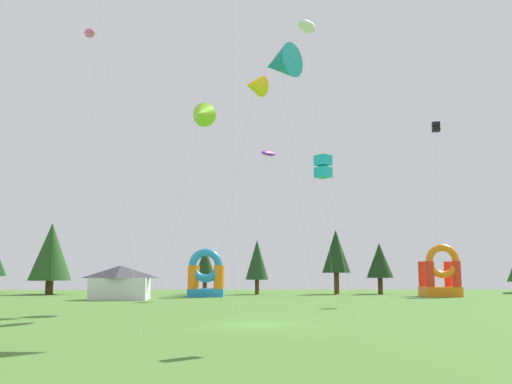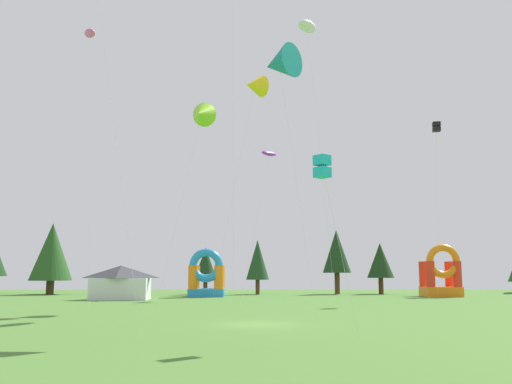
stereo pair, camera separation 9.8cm
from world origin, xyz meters
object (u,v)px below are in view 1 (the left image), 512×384
Objects in this scene: kite_cyan_box at (323,167)px; kite_teal_delta at (280,64)px; festival_tent at (120,283)px; inflatable_blue_arch at (206,279)px; kite_white_parafoil at (307,27)px; kite_purple_parafoil at (269,153)px; kite_lime_delta at (201,114)px; kite_yellow_delta at (254,86)px; kite_black_box at (436,127)px; inflatable_red_slide at (441,277)px; kite_pink_parafoil at (89,34)px.

kite_teal_delta is (-1.52, 5.69, 6.94)m from kite_cyan_box.
festival_tent is (-16.55, 35.00, -5.68)m from kite_cyan_box.
kite_white_parafoil is at bearing -62.27° from inflatable_blue_arch.
kite_purple_parafoil is 1.03× the size of kite_lime_delta.
kite_teal_delta is 15.51m from kite_lime_delta.
kite_yellow_delta is at bearing -35.65° from festival_tent.
kite_black_box is at bearing -23.41° from inflatable_blue_arch.
kite_lime_delta is 22.45m from festival_tent.
kite_yellow_delta is at bearing -161.05° from kite_black_box.
kite_white_parafoil is at bearing 16.74° from kite_lime_delta.
kite_white_parafoil is at bearing -148.59° from kite_black_box.
kite_lime_delta is at bearing 111.02° from kite_teal_delta.
kite_black_box is 26.02m from kite_lime_delta.
kite_black_box is (16.23, 31.53, 10.22)m from kite_cyan_box.
kite_white_parafoil is 3.17× the size of kite_cyan_box.
inflatable_red_slide is (22.13, 16.44, -17.56)m from kite_yellow_delta.
inflatable_red_slide is 27.55m from inflatable_blue_arch.
inflatable_red_slide is (3.23, 9.95, -15.44)m from kite_black_box.
kite_teal_delta is at bearing -120.37° from inflatable_red_slide.
kite_white_parafoil is at bearing -133.11° from inflatable_red_slide.
kite_purple_parafoil is at bearing 88.74° from kite_teal_delta.
kite_black_box reaches higher than festival_tent.
kite_teal_delta is 0.91× the size of kite_lime_delta.
inflatable_blue_arch is (-10.09, 19.20, -22.47)m from kite_white_parafoil.
kite_black_box is 30.75m from inflatable_blue_arch.
kite_purple_parafoil is at bearing 39.70° from kite_pink_parafoil.
kite_teal_delta is (1.15, -19.35, -5.41)m from kite_yellow_delta.
kite_purple_parafoil is 20.96m from kite_lime_delta.
kite_yellow_delta is at bearing 48.25° from kite_lime_delta.
kite_pink_parafoil is 1.41× the size of kite_black_box.
kite_pink_parafoil is 35.61m from kite_black_box.
kite_yellow_delta is at bearing 93.40° from kite_teal_delta.
kite_cyan_box is 1.31× the size of inflatable_red_slide.
kite_teal_delta is at bearing -62.85° from festival_tent.
kite_white_parafoil is 28.60m from kite_cyan_box.
kite_white_parafoil is at bearing -7.98° from kite_pink_parafoil.
kite_white_parafoil is 31.23m from inflatable_blue_arch.
kite_white_parafoil reaches higher than kite_black_box.
kite_pink_parafoil is 1.02× the size of kite_white_parafoil.
kite_cyan_box is (18.12, -25.67, -17.55)m from kite_pink_parafoil.
kite_lime_delta is 2.86× the size of festival_tent.
kite_yellow_delta reaches higher than festival_tent.
festival_tent is (-13.88, 9.96, -18.03)m from kite_yellow_delta.
kite_lime_delta is (-9.08, -2.73, -8.88)m from kite_white_parafoil.
kite_lime_delta reaches higher than inflatable_red_slide.
kite_purple_parafoil is 3.11× the size of inflatable_blue_arch.
inflatable_blue_arch is (-24.31, 10.52, -15.61)m from kite_black_box.
kite_purple_parafoil is 2.18× the size of kite_cyan_box.
kite_purple_parafoil is 34.48m from kite_teal_delta.
festival_tent is (-9.49, 14.88, -13.88)m from kite_lime_delta.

